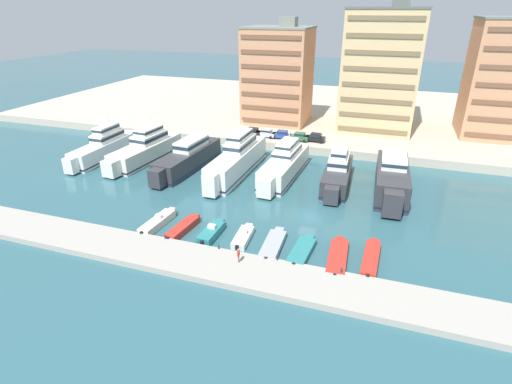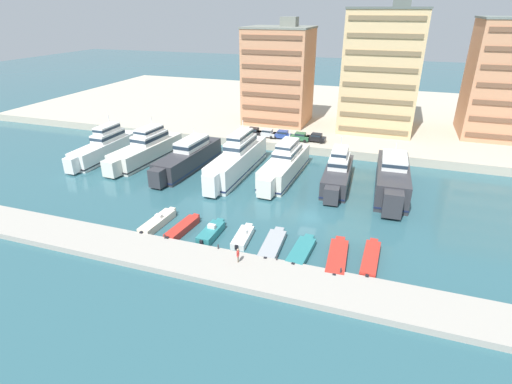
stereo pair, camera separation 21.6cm
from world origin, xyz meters
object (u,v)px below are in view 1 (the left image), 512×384
at_px(motorboat_teal_center_right, 302,251).
at_px(motorboat_white_center_left, 243,237).
at_px(yacht_charcoal_center_right, 337,173).
at_px(yacht_ivory_left, 146,149).
at_px(car_black_far_left, 252,131).
at_px(car_green_center_left, 299,136).
at_px(car_silver_left, 266,133).
at_px(pedestrian_near_edge, 239,254).
at_px(yacht_charcoal_mid_right, 392,178).
at_px(motorboat_grey_center, 273,244).
at_px(motorboat_red_mid_right, 338,257).
at_px(motorboat_red_right, 371,259).
at_px(yacht_white_far_left, 104,147).
at_px(motorboat_cream_far_left, 158,222).
at_px(motorboat_teal_mid_left, 212,232).
at_px(motorboat_red_left, 183,228).
at_px(car_blue_mid_left, 282,134).
at_px(yacht_ivory_center, 284,164).
at_px(car_black_center, 315,137).
at_px(yacht_white_center_left, 237,159).
at_px(yacht_charcoal_mid_left, 188,158).

bearing_deg(motorboat_teal_center_right, motorboat_white_center_left, 174.30).
bearing_deg(yacht_charcoal_center_right, yacht_ivory_left, -179.91).
distance_m(car_black_far_left, car_green_center_left, 10.56).
relative_size(motorboat_white_center_left, car_silver_left, 1.44).
height_order(car_silver_left, pedestrian_near_edge, car_silver_left).
height_order(yacht_charcoal_mid_right, motorboat_grey_center, yacht_charcoal_mid_right).
height_order(yacht_charcoal_center_right, pedestrian_near_edge, yacht_charcoal_center_right).
bearing_deg(yacht_ivory_left, pedestrian_near_edge, -42.69).
xyz_separation_m(motorboat_red_mid_right, pedestrian_near_edge, (-10.61, -5.22, 1.43)).
bearing_deg(yacht_charcoal_center_right, motorboat_white_center_left, -111.96).
height_order(yacht_charcoal_center_right, motorboat_red_right, yacht_charcoal_center_right).
height_order(yacht_white_far_left, motorboat_red_right, yacht_white_far_left).
bearing_deg(motorboat_cream_far_left, motorboat_white_center_left, 1.27).
distance_m(motorboat_white_center_left, pedestrian_near_edge, 6.21).
height_order(yacht_ivory_left, motorboat_white_center_left, yacht_ivory_left).
xyz_separation_m(motorboat_teal_mid_left, motorboat_red_mid_right, (16.50, -0.20, -0.17)).
relative_size(motorboat_red_left, car_black_far_left, 1.70).
xyz_separation_m(car_black_far_left, pedestrian_near_edge, (13.73, -44.38, -0.87)).
bearing_deg(yacht_ivory_left, car_silver_left, 40.76).
relative_size(motorboat_white_center_left, car_blue_mid_left, 1.45).
bearing_deg(car_black_far_left, motorboat_white_center_left, -72.52).
bearing_deg(yacht_ivory_center, motorboat_red_right, -53.35).
distance_m(yacht_white_far_left, car_green_center_left, 39.55).
distance_m(motorboat_white_center_left, car_silver_left, 39.56).
bearing_deg(car_black_center, motorboat_red_right, -69.80).
bearing_deg(pedestrian_near_edge, motorboat_white_center_left, 105.30).
bearing_deg(yacht_charcoal_mid_right, motorboat_cream_far_left, -144.08).
height_order(yacht_charcoal_mid_right, pedestrian_near_edge, yacht_charcoal_mid_right).
xyz_separation_m(yacht_ivory_center, car_green_center_left, (-1.01, 15.93, 0.41)).
xyz_separation_m(motorboat_cream_far_left, car_silver_left, (3.50, 38.75, 2.13)).
distance_m(motorboat_teal_mid_left, motorboat_red_right, 20.27).
xyz_separation_m(yacht_white_far_left, yacht_ivory_left, (8.54, 1.41, 0.01)).
height_order(car_black_far_left, car_blue_mid_left, same).
relative_size(yacht_ivory_left, car_black_far_left, 4.93).
relative_size(yacht_charcoal_center_right, motorboat_teal_mid_left, 2.76).
bearing_deg(motorboat_teal_mid_left, yacht_ivory_left, 137.31).
distance_m(car_blue_mid_left, pedestrian_near_edge, 44.91).
height_order(motorboat_red_right, car_blue_mid_left, car_blue_mid_left).
height_order(yacht_ivory_left, motorboat_teal_mid_left, yacht_ivory_left).
bearing_deg(yacht_white_far_left, car_black_far_left, 36.35).
distance_m(yacht_white_center_left, car_black_center, 20.62).
height_order(yacht_charcoal_mid_left, car_green_center_left, yacht_charcoal_mid_left).
distance_m(motorboat_red_mid_right, car_blue_mid_left, 42.99).
bearing_deg(yacht_charcoal_mid_right, car_green_center_left, 138.70).
relative_size(yacht_white_far_left, motorboat_grey_center, 2.53).
bearing_deg(motorboat_red_right, motorboat_teal_center_right, -174.05).
bearing_deg(yacht_charcoal_center_right, motorboat_grey_center, -101.74).
xyz_separation_m(yacht_white_center_left, yacht_charcoal_center_right, (17.77, 0.71, -0.58)).
distance_m(motorboat_cream_far_left, motorboat_teal_center_right, 20.34).
distance_m(yacht_ivory_left, motorboat_cream_far_left, 27.22).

